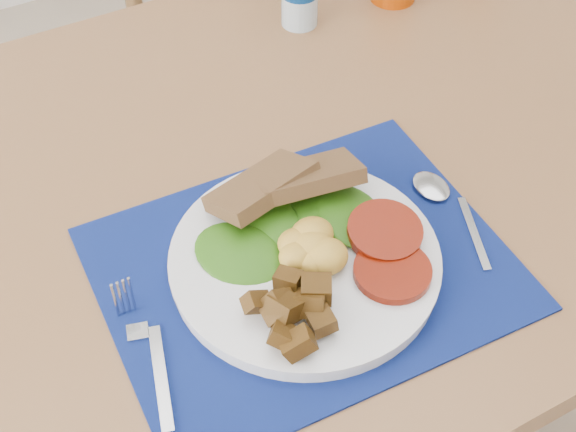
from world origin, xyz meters
name	(u,v)px	position (x,y,z in m)	size (l,w,h in m)	color
table	(393,163)	(0.00, 0.20, 0.67)	(1.40, 0.90, 0.75)	brown
chair_far	(217,32)	(0.00, 0.83, 0.52)	(0.47, 0.46, 1.00)	brown
placemat	(304,268)	(-0.25, 0.03, 0.75)	(0.46, 0.36, 0.00)	black
breakfast_plate	(302,260)	(-0.26, 0.03, 0.78)	(0.31, 0.31, 0.08)	silver
fork	(146,348)	(-0.45, 0.01, 0.76)	(0.05, 0.18, 0.00)	#B2B5BA
spoon	(444,201)	(-0.04, 0.04, 0.76)	(0.06, 0.17, 0.01)	#B2B5BA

